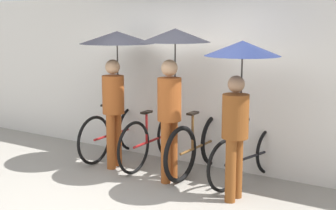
% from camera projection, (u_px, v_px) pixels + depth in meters
% --- Properties ---
extents(ground_plane, '(30.00, 30.00, 0.00)m').
position_uv_depth(ground_plane, '(119.00, 196.00, 5.83)').
color(ground_plane, gray).
extents(back_wall, '(10.39, 0.12, 2.52)m').
position_uv_depth(back_wall, '(190.00, 81.00, 7.06)').
color(back_wall, silver).
rests_on(back_wall, ground).
extents(parked_bicycle_0, '(0.44, 1.71, 1.11)m').
position_uv_depth(parked_bicycle_0, '(115.00, 132.00, 7.48)').
color(parked_bicycle_0, black).
rests_on(parked_bicycle_0, ground).
extents(parked_bicycle_1, '(0.44, 1.77, 0.97)m').
position_uv_depth(parked_bicycle_1, '(153.00, 139.00, 7.06)').
color(parked_bicycle_1, black).
rests_on(parked_bicycle_1, ground).
extents(parked_bicycle_2, '(0.44, 1.73, 1.09)m').
position_uv_depth(parked_bicycle_2, '(199.00, 146.00, 6.67)').
color(parked_bicycle_2, black).
rests_on(parked_bicycle_2, ground).
extents(parked_bicycle_3, '(0.55, 1.69, 1.04)m').
position_uv_depth(parked_bicycle_3, '(250.00, 156.00, 6.28)').
color(parked_bicycle_3, black).
rests_on(parked_bicycle_3, ground).
extents(pedestrian_leading, '(1.10, 1.10, 2.01)m').
position_uv_depth(pedestrian_leading, '(116.00, 58.00, 6.80)').
color(pedestrian_leading, '#9E4C1E').
rests_on(pedestrian_leading, ground).
extents(pedestrian_center, '(0.94, 0.94, 2.06)m').
position_uv_depth(pedestrian_center, '(173.00, 64.00, 6.18)').
color(pedestrian_center, '#9E4C1E').
rests_on(pedestrian_center, ground).
extents(pedestrian_trailing, '(0.91, 0.91, 1.93)m').
position_uv_depth(pedestrian_trailing, '(240.00, 79.00, 5.53)').
color(pedestrian_trailing, brown).
rests_on(pedestrian_trailing, ground).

